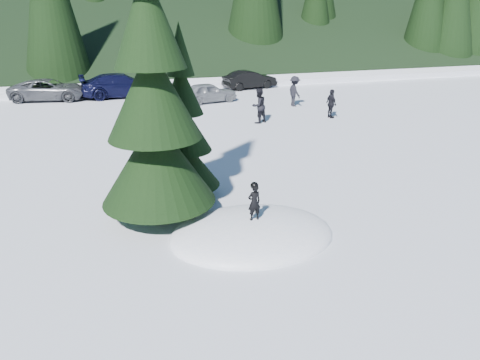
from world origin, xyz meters
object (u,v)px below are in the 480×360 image
object	(u,v)px
child_skier	(254,202)
spruce_tall	(153,105)
adult_0	(259,106)
adult_2	(295,91)
car_3	(122,85)
adult_1	(331,104)
car_5	(250,80)
spruce_short	(183,133)
car_2	(49,90)
car_4	(208,93)

from	to	relation	value
child_skier	spruce_tall	bearing A→B (deg)	-46.28
adult_0	adult_2	distance (m)	4.71
car_3	adult_1	bearing A→B (deg)	-134.69
adult_2	car_3	size ratio (longest dim) A/B	0.34
adult_1	car_5	bearing A→B (deg)	4.75
spruce_short	adult_2	world-z (taller)	spruce_short
adult_1	car_3	size ratio (longest dim) A/B	0.29
adult_0	spruce_tall	bearing A→B (deg)	31.31
adult_2	child_skier	bearing A→B (deg)	150.04
adult_0	car_2	distance (m)	14.29
spruce_short	car_2	distance (m)	18.78
car_3	car_4	xyz separation A→B (m)	(5.00, -3.33, -0.15)
adult_1	car_3	xyz separation A→B (m)	(-10.36, 9.27, -0.01)
car_4	car_5	size ratio (longest dim) A/B	0.92
spruce_short	car_5	xyz separation A→B (m)	(8.07, 18.29, -1.47)
spruce_short	car_2	size ratio (longest dim) A/B	1.13
car_3	car_5	world-z (taller)	car_3
child_skier	car_3	world-z (taller)	car_3
child_skier	car_5	size ratio (longest dim) A/B	0.26
spruce_tall	adult_1	distance (m)	14.58
adult_2	car_5	world-z (taller)	adult_2
spruce_tall	car_3	xyz separation A→B (m)	(0.10, 19.10, -2.56)
adult_2	car_4	xyz separation A→B (m)	(-4.67, 2.57, -0.28)
adult_2	car_4	bearing A→B (deg)	57.80
car_2	car_4	bearing A→B (deg)	-100.49
spruce_tall	spruce_short	size ratio (longest dim) A/B	1.60
car_2	car_5	distance (m)	13.43
adult_0	car_2	size ratio (longest dim) A/B	0.38
child_skier	car_4	size ratio (longest dim) A/B	0.28
spruce_tall	spruce_short	world-z (taller)	spruce_tall
car_2	car_3	bearing A→B (deg)	-82.89
adult_2	car_5	bearing A→B (deg)	2.84
adult_0	car_4	size ratio (longest dim) A/B	0.50
child_skier	car_3	distance (m)	21.04
spruce_tall	adult_2	xyz separation A→B (m)	(9.77, 13.20, -2.43)
spruce_short	car_5	distance (m)	20.04
car_4	spruce_short	bearing A→B (deg)	151.91
adult_2	car_3	bearing A→B (deg)	55.27
car_2	car_4	size ratio (longest dim) A/B	1.33
spruce_tall	car_5	xyz separation A→B (m)	(9.07, 19.69, -2.68)
child_skier	car_3	size ratio (longest dim) A/B	0.19
car_2	adult_0	bearing A→B (deg)	-121.04
spruce_short	adult_0	bearing A→B (deg)	57.69
adult_0	car_5	bearing A→B (deg)	-131.22
spruce_tall	car_4	bearing A→B (deg)	72.08
spruce_tall	child_skier	distance (m)	3.72
spruce_tall	adult_1	xyz separation A→B (m)	(10.46, 9.84, -2.55)
adult_0	car_2	bearing A→B (deg)	-67.12
adult_2	car_3	xyz separation A→B (m)	(-9.67, 5.90, -0.13)
adult_1	car_5	xyz separation A→B (m)	(-1.39, 9.85, -0.13)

